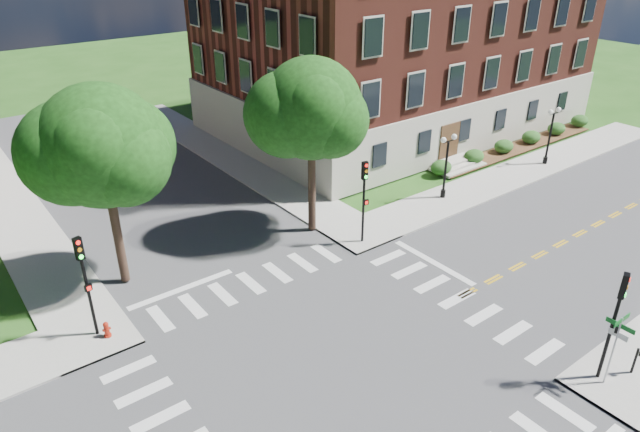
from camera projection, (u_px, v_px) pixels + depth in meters
ground at (341, 361)px, 23.56m from camera, size 160.00×160.00×0.00m
road_ew at (341, 361)px, 23.56m from camera, size 90.00×12.00×0.01m
road_ns at (341, 361)px, 23.56m from camera, size 12.00×90.00×0.01m
sidewalk_ne at (370, 165)px, 42.73m from camera, size 34.00×34.00×0.12m
crosswalk_east at (457, 299)px, 27.44m from camera, size 2.20×10.20×0.02m
stop_bar_east at (433, 262)px, 30.43m from camera, size 0.40×5.50×0.00m
main_building at (398, 28)px, 48.31m from camera, size 30.60×22.40×16.50m
shrub_row at (516, 150)px, 45.78m from camera, size 18.00×2.00×1.30m
tree_c at (101, 146)px, 25.52m from camera, size 5.68×5.68×9.98m
tree_d at (311, 109)px, 30.37m from camera, size 5.52×5.52×10.00m
traffic_signal_se at (616, 314)px, 21.17m from camera, size 0.38×0.46×4.80m
traffic_signal_ne at (364, 192)px, 30.87m from camera, size 0.36×0.41×4.80m
traffic_signal_nw at (85, 274)px, 23.54m from camera, size 0.36×0.42×4.80m
twin_lamp_west at (446, 163)px, 36.41m from camera, size 1.36×0.36×4.23m
twin_lamp_east at (550, 133)px, 41.73m from camera, size 1.36×0.36×4.23m
street_sign_pole at (617, 338)px, 21.30m from camera, size 1.10×1.10×3.10m
push_button_post at (636, 359)px, 22.45m from camera, size 0.14×0.21×1.20m
fire_hydrant at (107, 330)px, 24.62m from camera, size 0.35×0.35×0.75m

